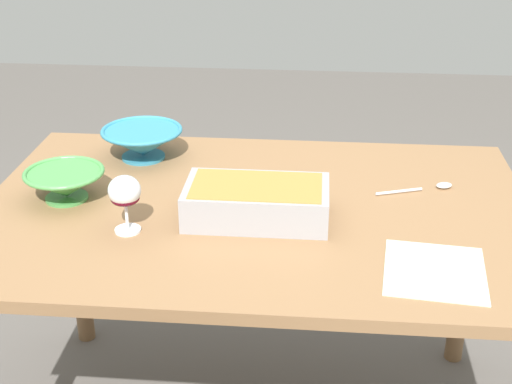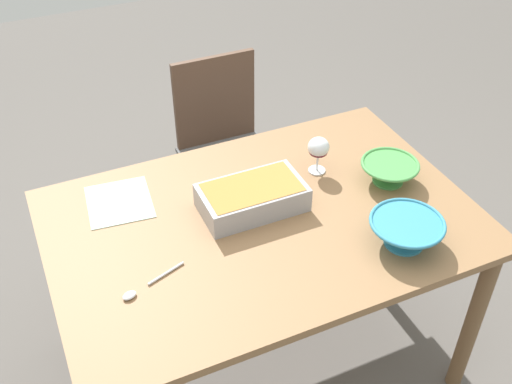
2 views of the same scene
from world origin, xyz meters
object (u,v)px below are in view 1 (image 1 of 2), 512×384
at_px(dining_table, 255,238).
at_px(serving_spoon, 430,187).
at_px(mixing_bowl, 142,142).
at_px(wine_glass, 125,194).
at_px(casserole_dish, 257,200).
at_px(small_bowl, 65,183).
at_px(napkin, 435,271).

xyz_separation_m(dining_table, serving_spoon, (0.46, 0.14, 0.10)).
height_order(dining_table, mixing_bowl, mixing_bowl).
height_order(wine_glass, mixing_bowl, wine_glass).
xyz_separation_m(wine_glass, casserole_dish, (0.30, 0.09, -0.05)).
xyz_separation_m(casserole_dish, small_bowl, (-0.51, 0.07, -0.00)).
bearing_deg(casserole_dish, wine_glass, -162.73).
relative_size(wine_glass, casserole_dish, 0.41).
height_order(wine_glass, napkin, wine_glass).
relative_size(wine_glass, serving_spoon, 0.67).
bearing_deg(napkin, mixing_bowl, 143.54).
bearing_deg(wine_glass, serving_spoon, 21.93).
height_order(wine_glass, casserole_dish, wine_glass).
bearing_deg(napkin, casserole_dish, 152.12).
xyz_separation_m(dining_table, napkin, (0.42, -0.28, 0.09)).
height_order(casserole_dish, napkin, casserole_dish).
distance_m(wine_glass, small_bowl, 0.27).
distance_m(small_bowl, serving_spoon, 0.97).
distance_m(casserole_dish, serving_spoon, 0.50).
xyz_separation_m(casserole_dish, serving_spoon, (0.45, 0.21, -0.04)).
height_order(dining_table, napkin, napkin).
bearing_deg(mixing_bowl, casserole_dish, -44.14).
bearing_deg(wine_glass, casserole_dish, 17.27).
relative_size(serving_spoon, napkin, 0.90).
xyz_separation_m(mixing_bowl, serving_spoon, (0.83, -0.15, -0.04)).
height_order(small_bowl, serving_spoon, small_bowl).
height_order(dining_table, small_bowl, small_bowl).
distance_m(dining_table, wine_glass, 0.39).
relative_size(dining_table, small_bowl, 6.78).
height_order(mixing_bowl, napkin, mixing_bowl).
distance_m(wine_glass, mixing_bowl, 0.46).
xyz_separation_m(wine_glass, small_bowl, (-0.20, 0.16, -0.05)).
bearing_deg(napkin, wine_glass, 170.27).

